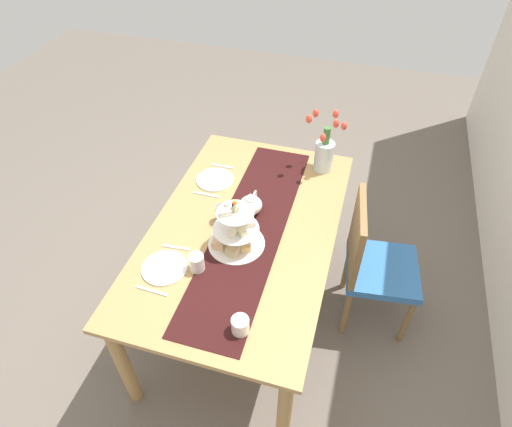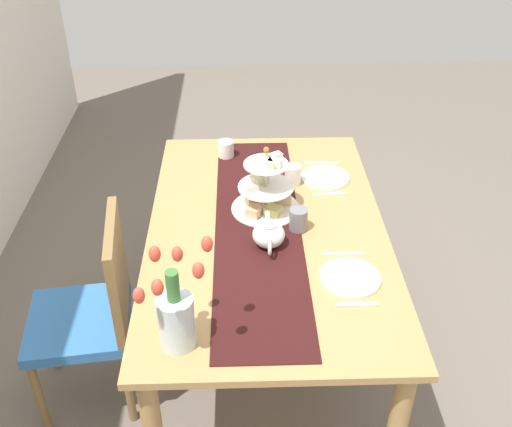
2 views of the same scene
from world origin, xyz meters
The scene contains 16 objects.
ground_plane centered at (0.00, 0.00, 0.00)m, with size 8.00×8.00×0.00m, color #6B6056.
dining_table centered at (0.00, 0.00, 0.66)m, with size 1.63×0.99×0.76m.
chair_left centered at (-0.19, 0.72, 0.50)m, with size 0.47×0.47×0.91m.
table_runner centered at (0.00, 0.04, 0.77)m, with size 1.51×0.36×0.00m, color black.
tiered_cake_stand centered at (0.14, 0.00, 0.85)m, with size 0.30×0.30×0.30m.
teapot centered at (-0.13, 0.00, 0.82)m, with size 0.24×0.13×0.14m.
tulip_vase centered at (-0.65, 0.32, 0.90)m, with size 0.24×0.23×0.40m.
cream_jug centered at (0.62, 0.18, 0.81)m, with size 0.08×0.08×0.09m, color white.
dinner_plate_left centered at (-0.34, -0.30, 0.77)m, with size 0.23×0.23×0.01m, color white.
fork_left centered at (-0.49, -0.30, 0.77)m, with size 0.02×0.15×0.01m, color silver.
knife_left centered at (-0.20, -0.30, 0.77)m, with size 0.01×0.17×0.01m, color silver.
dinner_plate_right centered at (0.39, -0.30, 0.77)m, with size 0.23×0.23×0.01m, color white.
fork_right centered at (0.24, -0.30, 0.77)m, with size 0.02×0.15×0.01m, color silver.
knife_right centered at (0.53, -0.30, 0.77)m, with size 0.01×0.17×0.01m, color silver.
mug_grey centered at (-0.02, -0.13, 0.82)m, with size 0.08×0.08×0.10m, color slate.
mug_white_text centered at (0.35, -0.14, 0.81)m, with size 0.08×0.08×0.10m, color white.
Camera 1 is at (1.59, 0.53, 2.46)m, focal length 30.42 mm.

